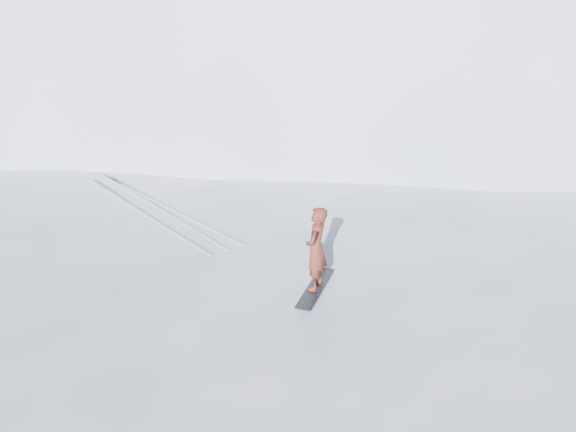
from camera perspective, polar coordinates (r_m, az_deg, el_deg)
name	(u,v)px	position (r m, az deg, el deg)	size (l,w,h in m)	color
ground	(304,392)	(13.40, 1.45, -15.36)	(400.00, 400.00, 0.00)	white
near_ridge	(274,310)	(15.91, -1.25, -8.32)	(36.00, 28.00, 4.80)	white
summit_peak	(376,69)	(45.17, 7.81, 12.80)	(60.00, 56.00, 56.00)	white
peak_shoulder	(264,111)	(33.79, -2.19, 9.29)	(28.00, 24.00, 18.00)	white
wind_bumps	(233,347)	(14.67, -4.92, -11.52)	(16.00, 14.40, 1.00)	white
snowboard	(315,288)	(12.02, 2.45, -6.41)	(1.58, 0.29, 0.03)	black
snowboarder	(316,249)	(11.63, 2.52, -2.92)	(0.59, 0.39, 1.61)	maroon
board_tracks	(155,208)	(15.74, -11.77, 0.72)	(1.88, 5.94, 0.04)	silver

